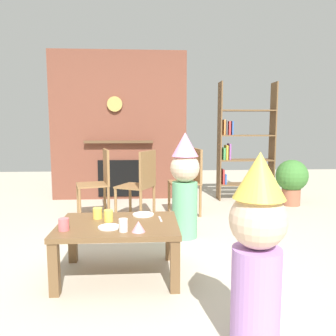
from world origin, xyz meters
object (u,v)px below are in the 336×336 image
Objects in this scene: paper_plate_rear at (143,214)px; child_in_pink at (185,183)px; paper_cup_center at (64,224)px; birthday_cake_slice at (138,226)px; paper_cup_near_right at (98,213)px; potted_plant_tall at (292,179)px; bookshelf at (242,145)px; paper_cup_far_left at (123,225)px; paper_cup_near_left at (108,216)px; paper_plate_front at (109,227)px; dining_chair_left at (99,179)px; dining_chair_right at (191,177)px; dining_chair_middle at (141,181)px; child_with_cone_hat at (257,249)px; coffee_table at (118,232)px.

child_in_pink is (0.44, 0.68, 0.16)m from paper_plate_rear.
birthday_cake_slice is (0.55, -0.07, -0.01)m from paper_cup_center.
potted_plant_tall is at bearing 39.33° from paper_cup_near_right.
paper_cup_center is 0.08× the size of child_in_pink.
paper_cup_near_right is 0.99× the size of paper_cup_center.
bookshelf is 3.47m from paper_cup_far_left.
paper_cup_near_left reaches higher than paper_plate_front.
paper_cup_near_left is at bearing 131.15° from birthday_cake_slice.
paper_cup_center is 0.54× the size of paper_plate_front.
dining_chair_left is at bearing 99.93° from paper_plate_front.
birthday_cake_slice is 2.10m from dining_chair_left.
dining_chair_right is at bearing 65.99° from paper_plate_front.
dining_chair_left is (-2.17, -0.97, -0.38)m from bookshelf.
bookshelf reaches higher than paper_cup_near_right.
dining_chair_middle is at bearing 72.56° from paper_cup_center.
paper_cup_near_right is 1.50m from child_with_cone_hat.
paper_cup_near_right is 1.66m from dining_chair_left.
paper_cup_far_left is 0.47m from paper_plate_rear.
paper_plate_front is at bearing 5.68° from child_with_cone_hat.
dining_chair_left reaches higher than birthday_cake_slice.
child_with_cone_hat reaches higher than paper_cup_center.
birthday_cake_slice is 0.11× the size of dining_chair_middle.
paper_cup_center is at bearing -144.46° from paper_cup_near_left.
bookshelf is 2.04m from dining_chair_middle.
child_in_pink is (-0.16, 1.89, 0.03)m from child_with_cone_hat.
coffee_table is at bearing 126.32° from birthday_cake_slice.
paper_cup_far_left reaches higher than coffee_table.
paper_cup_center is (-0.31, -0.22, -0.00)m from paper_cup_near_left.
dining_chair_middle is at bearing 144.40° from dining_chair_left.
dining_chair_left is at bearing 102.59° from paper_cup_far_left.
bookshelf reaches higher than paper_cup_center.
paper_plate_front is 0.19× the size of dining_chair_left.
paper_plate_front is 0.25m from birthday_cake_slice.
bookshelf is 19.88× the size of paper_cup_far_left.
dining_chair_right is at bearing 72.49° from birthday_cake_slice.
paper_plate_front is (0.13, -0.27, -0.04)m from paper_cup_near_right.
child_in_pink is (0.58, 1.12, 0.12)m from paper_cup_far_left.
coffee_table is at bearing 22.52° from paper_cup_center.
dining_chair_left is 1.00× the size of dining_chair_middle.
child_in_pink reaches higher than paper_plate_rear.
paper_cup_far_left is 0.96× the size of birthday_cake_slice.
coffee_table is 1.13m from child_in_pink.
paper_cup_near_left is 0.31m from paper_cup_far_left.
dining_chair_right is at bearing -128.62° from dining_chair_middle.
dining_chair_left is at bearing 90.18° from paper_cup_center.
bookshelf is at bearing -53.89° from child_with_cone_hat.
paper_cup_far_left is (-1.72, -2.98, -0.41)m from bookshelf.
child_in_pink is 2.27m from potted_plant_tall.
paper_cup_far_left is 0.11× the size of dining_chair_left.
paper_cup_near_right is 0.44m from paper_cup_far_left.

